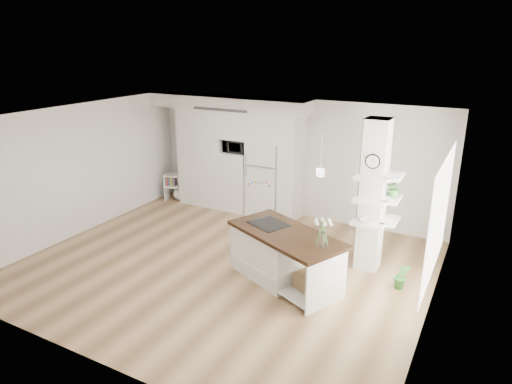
% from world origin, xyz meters
% --- Properties ---
extents(floor, '(7.00, 6.00, 0.01)m').
position_xyz_m(floor, '(0.00, 0.00, 0.00)').
color(floor, tan).
rests_on(floor, ground).
extents(room, '(7.04, 6.04, 2.72)m').
position_xyz_m(room, '(0.00, 0.00, 1.86)').
color(room, white).
rests_on(room, ground).
extents(cabinet_wall, '(4.00, 0.71, 2.70)m').
position_xyz_m(cabinet_wall, '(-1.45, 2.67, 1.51)').
color(cabinet_wall, white).
rests_on(cabinet_wall, floor).
extents(refrigerator, '(0.78, 0.69, 1.75)m').
position_xyz_m(refrigerator, '(-0.53, 2.68, 0.88)').
color(refrigerator, white).
rests_on(refrigerator, floor).
extents(column, '(0.69, 0.90, 2.70)m').
position_xyz_m(column, '(2.38, 1.13, 1.35)').
color(column, silver).
rests_on(column, floor).
extents(window, '(0.00, 2.40, 2.40)m').
position_xyz_m(window, '(3.48, 0.30, 1.50)').
color(window, white).
rests_on(window, room).
extents(pendant_light, '(0.12, 0.12, 0.10)m').
position_xyz_m(pendant_light, '(1.70, 0.15, 2.12)').
color(pendant_light, white).
rests_on(pendant_light, room).
extents(kitchen_island, '(2.25, 1.72, 1.48)m').
position_xyz_m(kitchen_island, '(1.01, 0.09, 0.48)').
color(kitchen_island, white).
rests_on(kitchen_island, floor).
extents(bookshelf, '(0.64, 0.48, 0.67)m').
position_xyz_m(bookshelf, '(-2.98, 2.51, 0.30)').
color(bookshelf, white).
rests_on(bookshelf, floor).
extents(floor_plant_a, '(0.28, 0.24, 0.47)m').
position_xyz_m(floor_plant_a, '(3.00, 0.69, 0.23)').
color(floor_plant_a, '#378133').
rests_on(floor_plant_a, floor).
extents(floor_plant_b, '(0.39, 0.39, 0.53)m').
position_xyz_m(floor_plant_b, '(2.05, 2.47, 0.27)').
color(floor_plant_b, '#378133').
rests_on(floor_plant_b, floor).
extents(microwave, '(0.54, 0.37, 0.30)m').
position_xyz_m(microwave, '(-1.27, 2.62, 1.57)').
color(microwave, '#2D2D2D').
rests_on(microwave, cabinet_wall).
extents(shelf_plant, '(0.27, 0.23, 0.30)m').
position_xyz_m(shelf_plant, '(2.63, 1.30, 1.52)').
color(shelf_plant, '#378133').
rests_on(shelf_plant, column).
extents(decor_bowl, '(0.22, 0.22, 0.05)m').
position_xyz_m(decor_bowl, '(2.30, 0.90, 1.00)').
color(decor_bowl, white).
rests_on(decor_bowl, column).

